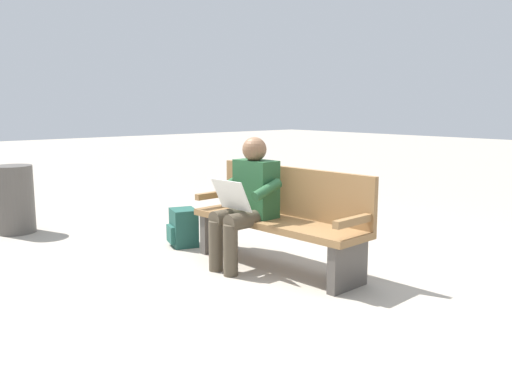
# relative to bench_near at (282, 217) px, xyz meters

# --- Properties ---
(ground_plane) EXTENTS (40.00, 40.00, 0.00)m
(ground_plane) POSITION_rel_bench_near_xyz_m (-0.00, 0.07, -0.46)
(ground_plane) COLOR #A89E8E
(bench_near) EXTENTS (1.82, 0.57, 0.90)m
(bench_near) POSITION_rel_bench_near_xyz_m (0.00, 0.00, 0.00)
(bench_near) COLOR olive
(bench_near) RESTS_ON ground
(person_seated) EXTENTS (0.58, 0.59, 1.18)m
(person_seated) POSITION_rel_bench_near_xyz_m (0.20, 0.24, 0.17)
(person_seated) COLOR #23512D
(person_seated) RESTS_ON ground
(backpack) EXTENTS (0.36, 0.35, 0.39)m
(backpack) POSITION_rel_bench_near_xyz_m (1.19, 0.29, -0.27)
(backpack) COLOR #1E4C42
(backpack) RESTS_ON ground
(trash_bin) EXTENTS (0.43, 0.43, 0.78)m
(trash_bin) POSITION_rel_bench_near_xyz_m (2.96, 1.42, -0.07)
(trash_bin) COLOR #514C47
(trash_bin) RESTS_ON ground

